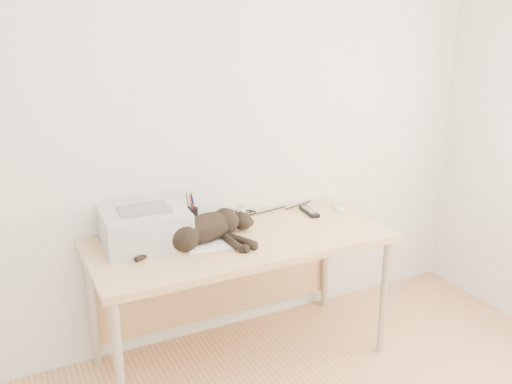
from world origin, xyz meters
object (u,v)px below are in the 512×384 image
mug (239,213)px  pen_cup (192,216)px  cat (204,230)px  printer (145,227)px  desk (234,254)px  mouse (339,207)px

mug → pen_cup: pen_cup is taller
cat → printer: bearing=142.3°
desk → printer: (-0.48, 0.05, 0.23)m
cat → pen_cup: pen_cup is taller
mug → cat: bearing=-143.5°
desk → mouse: 0.73m
mug → mouse: (0.61, -0.11, -0.02)m
mug → printer: bearing=-169.4°
desk → printer: printer is taller
mug → desk: bearing=-123.3°
printer → cat: size_ratio=0.62×
mug → pen_cup: bearing=169.8°
cat → pen_cup: size_ratio=3.84×
printer → pen_cup: (0.31, 0.16, -0.04)m
pen_cup → cat: bearing=-96.9°
printer → mug: size_ratio=4.98×
cat → pen_cup: bearing=68.0°
cat → mug: 0.38m
pen_cup → desk: bearing=-50.6°
printer → mug: printer is taller
desk → mouse: mouse is taller
printer → mouse: 1.20m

